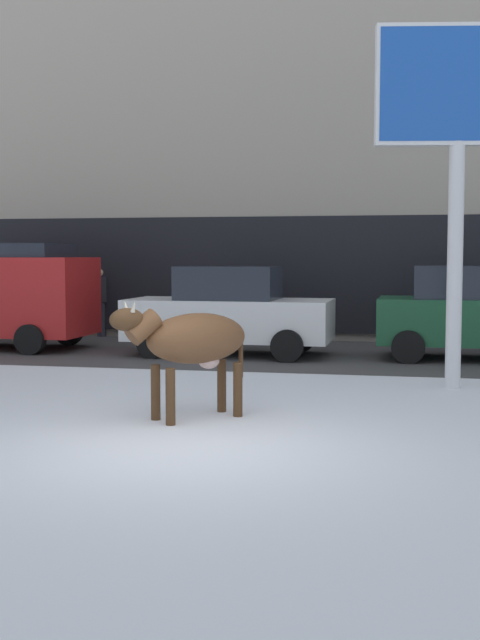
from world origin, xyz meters
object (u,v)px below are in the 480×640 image
object	(u,v)px
billboard	(458,107)
cow_brown	(192,341)
car_darkgreen_hatchback	(467,313)
car_white_sedan	(229,311)
pedestrian_near_billboard	(101,302)

from	to	relation	value
billboard	cow_brown	bearing A→B (deg)	-136.59
billboard	car_darkgreen_hatchback	bearing A→B (deg)	83.09
car_white_sedan	pedestrian_near_billboard	size ratio (longest dim) A/B	2.45
billboard	car_white_sedan	bearing A→B (deg)	141.73
car_darkgreen_hatchback	pedestrian_near_billboard	world-z (taller)	car_darkgreen_hatchback
billboard	car_darkgreen_hatchback	world-z (taller)	billboard
billboard	car_white_sedan	world-z (taller)	billboard
car_darkgreen_hatchback	billboard	bearing A→B (deg)	-96.91
billboard	pedestrian_near_billboard	world-z (taller)	billboard
pedestrian_near_billboard	cow_brown	bearing A→B (deg)	-62.89
billboard	car_darkgreen_hatchback	xyz separation A→B (m)	(0.44, 3.61, -3.39)
car_darkgreen_hatchback	pedestrian_near_billboard	distance (m)	9.25
billboard	pedestrian_near_billboard	bearing A→B (deg)	141.85
pedestrian_near_billboard	car_darkgreen_hatchback	bearing A→B (deg)	-18.53
pedestrian_near_billboard	car_white_sedan	bearing A→B (deg)	-38.02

